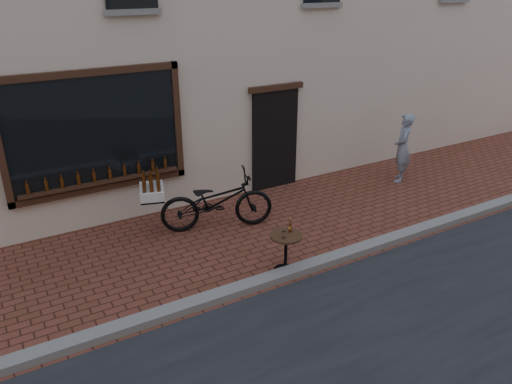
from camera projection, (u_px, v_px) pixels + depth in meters
ground at (287, 285)px, 7.77m from camera, size 90.00×90.00×0.00m
kerb at (280, 276)px, 7.90m from camera, size 90.00×0.25×0.12m
cargo_bicycle at (215, 201)px, 9.29m from camera, size 2.52×1.37×1.19m
bistro_table at (286, 245)px, 7.94m from camera, size 0.52×0.52×0.90m
pedestrian at (403, 148)px, 11.39m from camera, size 0.68×0.68×1.59m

